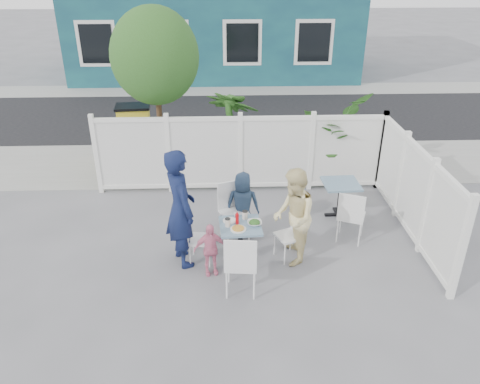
{
  "coord_description": "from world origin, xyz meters",
  "views": [
    {
      "loc": [
        -0.23,
        -6.42,
        4.43
      ],
      "look_at": [
        0.01,
        0.22,
        1.05
      ],
      "focal_mm": 35.0,
      "sensor_mm": 36.0,
      "label": 1
    }
  ],
  "objects_px": {
    "main_table": "(240,233)",
    "man": "(180,208)",
    "chair_right": "(292,231)",
    "chair_back": "(233,206)",
    "utility_cabinet": "(136,135)",
    "woman": "(293,217)",
    "chair_near": "(241,261)",
    "spare_table": "(341,190)",
    "chair_left": "(196,235)",
    "boy": "(243,205)",
    "toddler": "(210,249)"
  },
  "relations": [
    {
      "from": "spare_table",
      "to": "chair_back",
      "type": "height_order",
      "value": "chair_back"
    },
    {
      "from": "spare_table",
      "to": "chair_left",
      "type": "relative_size",
      "value": 0.82
    },
    {
      "from": "man",
      "to": "toddler",
      "type": "distance_m",
      "value": 0.77
    },
    {
      "from": "chair_right",
      "to": "chair_back",
      "type": "distance_m",
      "value": 1.17
    },
    {
      "from": "spare_table",
      "to": "boy",
      "type": "relative_size",
      "value": 0.58
    },
    {
      "from": "boy",
      "to": "woman",
      "type": "bearing_deg",
      "value": 138.4
    },
    {
      "from": "chair_near",
      "to": "chair_left",
      "type": "bearing_deg",
      "value": 132.94
    },
    {
      "from": "main_table",
      "to": "chair_back",
      "type": "relative_size",
      "value": 0.68
    },
    {
      "from": "man",
      "to": "boy",
      "type": "height_order",
      "value": "man"
    },
    {
      "from": "main_table",
      "to": "woman",
      "type": "bearing_deg",
      "value": 0.91
    },
    {
      "from": "chair_near",
      "to": "boy",
      "type": "height_order",
      "value": "boy"
    },
    {
      "from": "chair_left",
      "to": "utility_cabinet",
      "type": "bearing_deg",
      "value": -152.9
    },
    {
      "from": "woman",
      "to": "boy",
      "type": "relative_size",
      "value": 1.34
    },
    {
      "from": "chair_back",
      "to": "chair_near",
      "type": "relative_size",
      "value": 0.99
    },
    {
      "from": "woman",
      "to": "toddler",
      "type": "relative_size",
      "value": 1.82
    },
    {
      "from": "main_table",
      "to": "chair_right",
      "type": "relative_size",
      "value": 0.82
    },
    {
      "from": "spare_table",
      "to": "boy",
      "type": "height_order",
      "value": "boy"
    },
    {
      "from": "main_table",
      "to": "boy",
      "type": "relative_size",
      "value": 0.58
    },
    {
      "from": "boy",
      "to": "chair_back",
      "type": "bearing_deg",
      "value": 14.72
    },
    {
      "from": "main_table",
      "to": "chair_near",
      "type": "relative_size",
      "value": 0.68
    },
    {
      "from": "utility_cabinet",
      "to": "chair_right",
      "type": "xyz_separation_m",
      "value": [
        3.13,
        -4.07,
        -0.18
      ]
    },
    {
      "from": "man",
      "to": "woman",
      "type": "xyz_separation_m",
      "value": [
        1.75,
        -0.03,
        -0.17
      ]
    },
    {
      "from": "chair_right",
      "to": "chair_back",
      "type": "bearing_deg",
      "value": 29.82
    },
    {
      "from": "chair_left",
      "to": "toddler",
      "type": "distance_m",
      "value": 0.41
    },
    {
      "from": "chair_back",
      "to": "boy",
      "type": "bearing_deg",
      "value": 169.1
    },
    {
      "from": "woman",
      "to": "toddler",
      "type": "distance_m",
      "value": 1.38
    },
    {
      "from": "spare_table",
      "to": "boy",
      "type": "xyz_separation_m",
      "value": [
        -1.84,
        -0.59,
        0.06
      ]
    },
    {
      "from": "chair_near",
      "to": "man",
      "type": "relative_size",
      "value": 0.52
    },
    {
      "from": "spare_table",
      "to": "chair_right",
      "type": "distance_m",
      "value": 1.69
    },
    {
      "from": "chair_back",
      "to": "toddler",
      "type": "xyz_separation_m",
      "value": [
        -0.37,
        -1.09,
        -0.14
      ]
    },
    {
      "from": "spare_table",
      "to": "boy",
      "type": "distance_m",
      "value": 1.93
    },
    {
      "from": "utility_cabinet",
      "to": "main_table",
      "type": "relative_size",
      "value": 1.94
    },
    {
      "from": "chair_back",
      "to": "man",
      "type": "bearing_deg",
      "value": 22.37
    },
    {
      "from": "spare_table",
      "to": "chair_left",
      "type": "height_order",
      "value": "chair_left"
    },
    {
      "from": "main_table",
      "to": "spare_table",
      "type": "bearing_deg",
      "value": 36.43
    },
    {
      "from": "utility_cabinet",
      "to": "chair_right",
      "type": "distance_m",
      "value": 5.14
    },
    {
      "from": "woman",
      "to": "boy",
      "type": "bearing_deg",
      "value": -135.98
    },
    {
      "from": "main_table",
      "to": "woman",
      "type": "distance_m",
      "value": 0.87
    },
    {
      "from": "toddler",
      "to": "chair_right",
      "type": "bearing_deg",
      "value": 5.62
    },
    {
      "from": "chair_right",
      "to": "chair_back",
      "type": "height_order",
      "value": "chair_back"
    },
    {
      "from": "main_table",
      "to": "spare_table",
      "type": "relative_size",
      "value": 0.99
    },
    {
      "from": "woman",
      "to": "spare_table",
      "type": "bearing_deg",
      "value": 143.27
    },
    {
      "from": "chair_back",
      "to": "woman",
      "type": "relative_size",
      "value": 0.63
    },
    {
      "from": "boy",
      "to": "man",
      "type": "bearing_deg",
      "value": 43.56
    },
    {
      "from": "chair_near",
      "to": "toddler",
      "type": "xyz_separation_m",
      "value": [
        -0.45,
        0.54,
        -0.15
      ]
    },
    {
      "from": "utility_cabinet",
      "to": "chair_near",
      "type": "bearing_deg",
      "value": -71.03
    },
    {
      "from": "chair_back",
      "to": "toddler",
      "type": "distance_m",
      "value": 1.16
    },
    {
      "from": "chair_right",
      "to": "man",
      "type": "height_order",
      "value": "man"
    },
    {
      "from": "woman",
      "to": "toddler",
      "type": "height_order",
      "value": "woman"
    },
    {
      "from": "main_table",
      "to": "man",
      "type": "bearing_deg",
      "value": 177.11
    }
  ]
}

